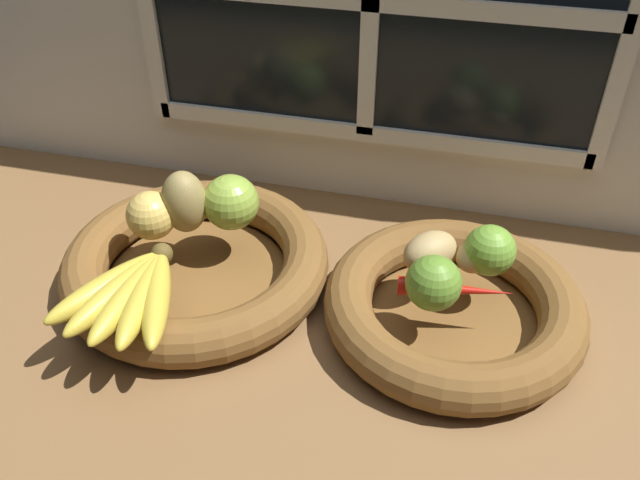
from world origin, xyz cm
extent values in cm
cube|color=brown|center=(0.00, 0.00, -1.50)|extent=(140.00, 90.00, 3.00)
cube|color=silver|center=(0.00, 30.00, 27.50)|extent=(140.00, 3.00, 55.00)
cube|color=black|center=(0.00, 28.10, 31.00)|extent=(64.00, 0.80, 38.00)
cube|color=white|center=(0.00, 27.50, 31.00)|extent=(2.40, 1.20, 38.00)
cube|color=white|center=(0.00, 27.50, 31.00)|extent=(64.00, 1.20, 2.40)
cube|color=white|center=(32.00, 27.50, 31.00)|extent=(2.40, 1.20, 40.40)
cube|color=white|center=(0.00, 27.50, 12.00)|extent=(64.00, 1.20, 2.40)
cylinder|color=brown|center=(-17.68, 3.60, 0.50)|extent=(23.91, 23.91, 1.00)
torus|color=brown|center=(-17.68, 3.60, 2.97)|extent=(35.11, 35.11, 5.95)
cylinder|color=brown|center=(16.10, 3.60, 0.50)|extent=(21.31, 21.31, 1.00)
torus|color=brown|center=(16.10, 3.60, 2.97)|extent=(31.94, 31.94, 5.95)
sphere|color=#8CAD3D|center=(-14.18, 8.91, 9.66)|extent=(7.42, 7.42, 7.42)
sphere|color=#DBB756|center=(-23.45, 4.27, 9.15)|extent=(6.41, 6.41, 6.41)
ellipsoid|color=olive|center=(-19.69, 6.61, 10.34)|extent=(5.98, 6.05, 8.78)
ellipsoid|color=gold|center=(-23.54, -7.95, 7.47)|extent=(10.05, 15.75, 3.05)
ellipsoid|color=gold|center=(-21.97, -8.56, 7.47)|extent=(7.15, 16.36, 3.05)
ellipsoid|color=gold|center=(-20.31, -8.82, 7.47)|extent=(3.93, 16.27, 3.05)
ellipsoid|color=gold|center=(-18.63, -8.74, 7.47)|extent=(5.48, 16.40, 3.05)
ellipsoid|color=gold|center=(-17.01, -8.31, 7.47)|extent=(8.57, 16.16, 3.05)
sphere|color=brown|center=(-19.87, -0.77, 7.47)|extent=(2.74, 2.74, 2.74)
ellipsoid|color=tan|center=(18.21, 8.25, 7.97)|extent=(7.84, 8.53, 4.04)
ellipsoid|color=tan|center=(12.29, 6.56, 8.41)|extent=(8.64, 8.71, 4.92)
sphere|color=olive|center=(13.37, -0.49, 9.20)|extent=(6.50, 6.50, 6.50)
sphere|color=#6B9E33|center=(19.28, 7.69, 9.09)|extent=(6.29, 6.29, 6.29)
cone|color=red|center=(15.96, 1.90, 7.11)|extent=(13.63, 4.14, 2.33)
camera|label=1|loc=(14.42, -56.90, 58.68)|focal=36.82mm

